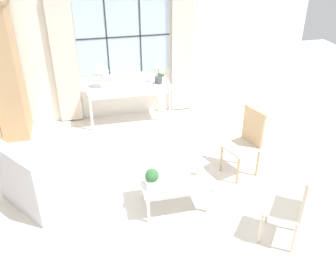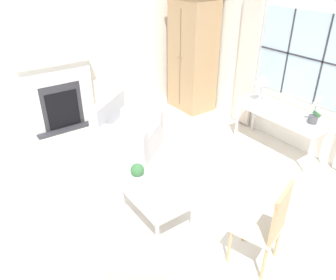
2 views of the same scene
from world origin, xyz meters
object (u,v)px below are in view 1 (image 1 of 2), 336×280
armchair_upholstered (45,181)px  potted_plant_small (152,178)px  potted_orchid (159,74)px  table_lamp (101,67)px  side_chair_wooden (247,139)px  console_table (129,89)px  accent_chair_wooden (294,203)px  pillar_candle (198,171)px  coffee_table (175,182)px

armchair_upholstered → potted_plant_small: size_ratio=5.24×
potted_orchid → table_lamp: bearing=179.1°
side_chair_wooden → console_table: bearing=124.8°
console_table → potted_plant_small: 2.67m
potted_orchid → accent_chair_wooden: 3.59m
console_table → armchair_upholstered: bearing=-125.1°
table_lamp → pillar_candle: table_lamp is taller
side_chair_wooden → accent_chair_wooden: bearing=-92.3°
console_table → potted_orchid: size_ratio=3.39×
table_lamp → console_table: bearing=3.3°
table_lamp → potted_orchid: bearing=-0.9°
accent_chair_wooden → coffee_table: size_ratio=1.10×
accent_chair_wooden → potted_plant_small: bearing=149.8°
pillar_candle → potted_plant_small: bearing=-171.3°
coffee_table → pillar_candle: size_ratio=6.15×
armchair_upholstered → accent_chair_wooden: 3.20m
potted_orchid → accent_chair_wooden: size_ratio=0.46×
side_chair_wooden → pillar_candle: 1.03m
side_chair_wooden → coffee_table: 1.34m
armchair_upholstered → pillar_candle: (1.99, -0.51, 0.19)m
armchair_upholstered → accent_chair_wooden: bearing=-27.4°
pillar_candle → table_lamp: bearing=111.5°
table_lamp → potted_orchid: (1.01, -0.02, -0.21)m
potted_orchid → armchair_upholstered: (-2.00, -2.02, -0.61)m
table_lamp → accent_chair_wooden: (1.84, -3.50, -0.56)m
side_chair_wooden → accent_chair_wooden: 1.45m
console_table → table_lamp: table_lamp is taller
table_lamp → accent_chair_wooden: bearing=-62.2°
pillar_candle → armchair_upholstered: bearing=165.5°
armchair_upholstered → coffee_table: bearing=-18.1°
table_lamp → armchair_upholstered: size_ratio=0.37×
potted_orchid → pillar_candle: size_ratio=3.09×
armchair_upholstered → coffee_table: (1.67, -0.54, 0.08)m
side_chair_wooden → potted_orchid: bearing=113.6°
coffee_table → table_lamp: bearing=104.8°
armchair_upholstered → table_lamp: bearing=64.1°
accent_chair_wooden → pillar_candle: (-0.84, 0.95, -0.07)m
coffee_table → console_table: bearing=94.9°
side_chair_wooden → pillar_candle: side_chair_wooden is taller
side_chair_wooden → coffee_table: size_ratio=1.13×
side_chair_wooden → coffee_table: side_chair_wooden is taller
accent_chair_wooden → pillar_candle: 1.27m
potted_orchid → coffee_table: (-0.33, -2.56, -0.53)m
table_lamp → side_chair_wooden: table_lamp is taller
console_table → coffee_table: (0.22, -2.60, -0.28)m
console_table → potted_plant_small: size_ratio=6.15×
armchair_upholstered → potted_plant_small: 1.51m
side_chair_wooden → coffee_table: bearing=-156.5°
console_table → armchair_upholstered: armchair_upholstered is taller
console_table → potted_orchid: bearing=-4.4°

